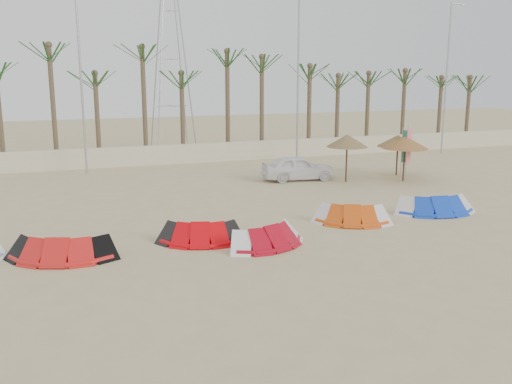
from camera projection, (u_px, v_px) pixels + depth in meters
name	position (u px, v px, depth m)	size (l,w,h in m)	color
ground	(318.00, 268.00, 18.45)	(120.00, 120.00, 0.00)	tan
boundary_wall	(177.00, 154.00, 38.56)	(60.00, 0.30, 1.30)	beige
palm_line	(179.00, 67.00, 38.92)	(52.00, 4.00, 7.70)	brown
lamp_b	(82.00, 78.00, 33.67)	(1.25, 0.14, 11.00)	#A5A8AD
lamp_c	(298.00, 77.00, 38.27)	(1.25, 0.14, 11.00)	#A5A8AD
lamp_d	(447.00, 76.00, 42.21)	(1.25, 0.14, 11.00)	#A5A8AD
pylon	(174.00, 151.00, 44.54)	(3.00, 3.00, 14.00)	#A5A8AD
kite_red_left	(61.00, 245.00, 19.47)	(3.95, 2.51, 0.90)	red
kite_red_mid	(199.00, 230.00, 21.27)	(3.46, 2.26, 0.90)	red
kite_red_right	(265.00, 234.00, 20.84)	(3.53, 2.41, 0.90)	#AC0919
kite_orange	(348.00, 212.00, 23.92)	(3.60, 2.66, 0.90)	#D74C0F
kite_blue	(432.00, 203.00, 25.59)	(3.75, 2.07, 0.90)	blue
parasol_left	(347.00, 141.00, 31.97)	(2.34, 2.34, 2.71)	#4C331E
parasol_mid	(405.00, 142.00, 32.29)	(2.62, 2.62, 2.58)	#4C331E
parasol_right	(398.00, 141.00, 34.08)	(2.49, 2.49, 2.44)	#4C331E
flag_pink	(409.00, 148.00, 32.20)	(0.44, 0.19, 3.24)	#A5A8AD
flag_green	(404.00, 148.00, 33.71)	(0.44, 0.16, 2.93)	#A5A8AD
car	(298.00, 168.00, 32.89)	(1.69, 4.20, 1.43)	white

